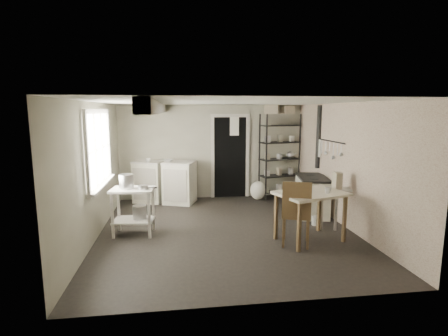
{
  "coord_description": "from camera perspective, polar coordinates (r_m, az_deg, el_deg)",
  "views": [
    {
      "loc": [
        -0.87,
        -6.05,
        2.15
      ],
      "look_at": [
        0.0,
        0.3,
        1.1
      ],
      "focal_mm": 28.0,
      "sensor_mm": 36.0,
      "label": 1
    }
  ],
  "objects": [
    {
      "name": "wall_right",
      "position": [
        6.88,
        19.27,
        0.42
      ],
      "size": [
        0.02,
        5.0,
        2.3
      ],
      "primitive_type": "cube",
      "color": "#A9A590",
      "rests_on": "ground"
    },
    {
      "name": "wall_front",
      "position": [
        3.79,
        5.76,
        -6.03
      ],
      "size": [
        4.5,
        0.02,
        2.3
      ],
      "primitive_type": "cube",
      "color": "#A9A590",
      "rests_on": "ground"
    },
    {
      "name": "storage_box_a",
      "position": [
        8.72,
        7.83,
        8.29
      ],
      "size": [
        0.42,
        0.4,
        0.23
      ],
      "primitive_type": "cube",
      "rotation": [
        0.0,
        0.0,
        -0.42
      ],
      "color": "#C1B69B",
      "rests_on": "shelf_rack"
    },
    {
      "name": "doorway",
      "position": [
        8.7,
        1.01,
        1.7
      ],
      "size": [
        0.96,
        0.1,
        2.08
      ],
      "primitive_type": null,
      "color": "beige",
      "rests_on": "ground"
    },
    {
      "name": "mixing_bowl",
      "position": [
        8.25,
        -9.06,
        0.87
      ],
      "size": [
        0.38,
        0.38,
        0.07
      ],
      "primitive_type": "imported",
      "rotation": [
        0.0,
        0.0,
        -0.34
      ],
      "color": "silver",
      "rests_on": "base_cabinets"
    },
    {
      "name": "wall_back",
      "position": [
        8.65,
        -1.97,
        2.66
      ],
      "size": [
        4.5,
        0.02,
        2.3
      ],
      "primitive_type": "cube",
      "color": "#A9A590",
      "rests_on": "ground"
    },
    {
      "name": "work_table",
      "position": [
        6.04,
        13.84,
        -8.01
      ],
      "size": [
        1.28,
        1.07,
        0.83
      ],
      "primitive_type": null,
      "rotation": [
        0.0,
        0.0,
        0.33
      ],
      "color": "beige",
      "rests_on": "ground"
    },
    {
      "name": "chair",
      "position": [
        5.79,
        11.71,
        -7.59
      ],
      "size": [
        0.58,
        0.59,
        1.08
      ],
      "primitive_type": null,
      "rotation": [
        0.0,
        0.0,
        -0.35
      ],
      "color": "brown",
      "rests_on": "ground"
    },
    {
      "name": "utensil_rail",
      "position": [
        7.34,
        16.9,
        4.21
      ],
      "size": [
        0.06,
        1.2,
        0.44
      ],
      "primitive_type": null,
      "color": "#BDBDC0",
      "rests_on": "wall_right"
    },
    {
      "name": "saucepan",
      "position": [
        6.12,
        -13.08,
        -3.2
      ],
      "size": [
        0.21,
        0.21,
        0.1
      ],
      "primitive_type": "cylinder",
      "rotation": [
        0.0,
        0.0,
        -0.2
      ],
      "color": "#BDBDC0",
      "rests_on": "prep_table"
    },
    {
      "name": "shelf_rack",
      "position": [
        8.81,
        9.03,
        1.36
      ],
      "size": [
        1.05,
        0.63,
        2.08
      ],
      "primitive_type": null,
      "rotation": [
        0.0,
        0.0,
        0.26
      ],
      "color": "black",
      "rests_on": "ground"
    },
    {
      "name": "stockpot",
      "position": [
        6.25,
        -15.65,
        -2.21
      ],
      "size": [
        0.31,
        0.31,
        0.27
      ],
      "primitive_type": "cylinder",
      "rotation": [
        0.0,
        0.0,
        0.27
      ],
      "color": "#BDBDC0",
      "rests_on": "prep_table"
    },
    {
      "name": "bucket",
      "position": [
        6.35,
        -13.59,
        -7.09
      ],
      "size": [
        0.3,
        0.3,
        0.26
      ],
      "primitive_type": "cylinder",
      "rotation": [
        0.0,
        0.0,
        0.33
      ],
      "color": "#BDBDC0",
      "rests_on": "prep_table"
    },
    {
      "name": "table_cup",
      "position": [
        5.92,
        16.57,
        -4.18
      ],
      "size": [
        0.13,
        0.13,
        0.1
      ],
      "primitive_type": "imported",
      "rotation": [
        0.0,
        0.0,
        -0.25
      ],
      "color": "silver",
      "rests_on": "work_table"
    },
    {
      "name": "ceiling",
      "position": [
        6.12,
        0.39,
        10.71
      ],
      "size": [
        5.0,
        5.0,
        0.0
      ],
      "primitive_type": "plane",
      "rotation": [
        3.14,
        0.0,
        0.0
      ],
      "color": "white",
      "rests_on": "wall_back"
    },
    {
      "name": "counter_cup",
      "position": [
        8.22,
        -12.28,
        0.81
      ],
      "size": [
        0.15,
        0.15,
        0.09
      ],
      "primitive_type": "imported",
      "rotation": [
        0.0,
        0.0,
        0.32
      ],
      "color": "silver",
      "rests_on": "base_cabinets"
    },
    {
      "name": "oats_box",
      "position": [
        6.5,
        18.03,
        -1.26
      ],
      "size": [
        0.13,
        0.2,
        0.3
      ],
      "primitive_type": "cube",
      "rotation": [
        0.0,
        0.0,
        -0.05
      ],
      "color": "#C1B69B",
      "rests_on": "side_ledge"
    },
    {
      "name": "flour_sack",
      "position": [
        8.6,
        5.57,
        -3.58
      ],
      "size": [
        0.43,
        0.39,
        0.45
      ],
      "primitive_type": "ellipsoid",
      "rotation": [
        0.0,
        0.0,
        0.2
      ],
      "color": "white",
      "rests_on": "ground"
    },
    {
      "name": "wallpaper_panel",
      "position": [
        6.87,
        19.19,
        0.42
      ],
      "size": [
        0.01,
        5.0,
        2.3
      ],
      "primitive_type": null,
      "color": "beige",
      "rests_on": "wall_right"
    },
    {
      "name": "floor",
      "position": [
        6.48,
        0.36,
        -10.08
      ],
      "size": [
        5.0,
        5.0,
        0.0
      ],
      "primitive_type": "plane",
      "color": "black",
      "rests_on": "ground"
    },
    {
      "name": "storage_box_b",
      "position": [
        8.84,
        10.22,
        8.11
      ],
      "size": [
        0.35,
        0.34,
        0.19
      ],
      "primitive_type": "cube",
      "rotation": [
        0.0,
        0.0,
        0.28
      ],
      "color": "#C1B69B",
      "rests_on": "shelf_rack"
    },
    {
      "name": "shelf_jar",
      "position": [
        8.64,
        6.92,
        4.07
      ],
      "size": [
        0.09,
        0.09,
        0.2
      ],
      "primitive_type": "imported",
      "rotation": [
        0.0,
        0.0,
        0.01
      ],
      "color": "silver",
      "rests_on": "shelf_rack"
    },
    {
      "name": "floor_crock",
      "position": [
        6.95,
        14.68,
        -8.39
      ],
      "size": [
        0.16,
        0.16,
        0.17
      ],
      "primitive_type": "cylinder",
      "rotation": [
        0.0,
        0.0,
        -0.2
      ],
      "color": "silver",
      "rests_on": "ground"
    },
    {
      "name": "ceiling_beam",
      "position": [
        6.06,
        -11.08,
        9.61
      ],
      "size": [
        0.18,
        5.0,
        0.18
      ],
      "primitive_type": null,
      "color": "beige",
      "rests_on": "ceiling"
    },
    {
      "name": "wall_left",
      "position": [
        6.29,
        -20.37,
        -0.43
      ],
      "size": [
        0.02,
        5.0,
        2.3
      ],
      "primitive_type": "cube",
      "color": "#A9A590",
      "rests_on": "ground"
    },
    {
      "name": "stovepipe",
      "position": [
        7.91,
        15.21,
        4.91
      ],
      "size": [
        0.15,
        0.15,
        1.47
      ],
      "primitive_type": null,
      "rotation": [
        0.0,
        0.0,
        0.4
      ],
      "color": "black",
      "rests_on": "stove"
    },
    {
      "name": "base_cabinets",
      "position": [
        8.41,
        -9.64,
        -2.43
      ],
      "size": [
        1.62,
        1.11,
        0.98
      ],
      "primitive_type": null,
      "rotation": [
        0.0,
        0.0,
        -0.35
      ],
      "color": "silver",
      "rests_on": "ground"
    },
    {
      "name": "prep_table",
      "position": [
        6.35,
        -14.56,
        -7.0
      ],
      "size": [
        0.77,
        0.59,
        0.82
      ],
      "primitive_type": null,
      "rotation": [
        0.0,
        0.0,
        -0.1
      ],
      "color": "beige",
      "rests_on": "ground"
    },
    {
      "name": "stove",
      "position": [
        7.54,
        14.19,
        -4.1
      ],
      "size": [
        0.74,
        1.11,
        0.8
      ],
      "primitive_type": null,
      "rotation": [
        0.0,
        0.0,
        -0.19
      ],
      "color": "silver",
      "rests_on": "ground"
    },
    {
      "name": "side_ledge",
      "position": [
        6.65,
        17.69,
        -6.13
      ],
      "size": [
        0.56,
        0.38,
        0.78
      ],
      "primitive_type": null,
      "rotation": [
        0.0,
        0.0,
        -0.21
      ],
      "color": "beige",
      "rests_on": "ground"
    },
    {
      "name": "window",
      "position": [
        6.43,
        -19.91,
        2.95
      ],
      "size": [
        0.12,
        1.76,
        1.28
      ],
      "primitive_type": null,
      "color": "beige",
      "rests_on": "wall_left"
    }
  ]
}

